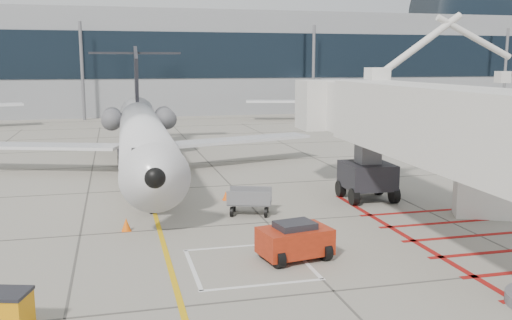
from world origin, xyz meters
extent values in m
plane|color=gray|center=(0.00, 0.00, 0.00)|extent=(260.00, 260.00, 0.00)
cone|color=#F15F0C|center=(-6.12, 4.18, 0.28)|extent=(0.41, 0.41, 0.57)
cone|color=#FF590D|center=(-0.98, 8.59, 0.23)|extent=(0.33, 0.33, 0.46)
cube|color=gray|center=(10.00, 70.00, 7.00)|extent=(180.00, 28.00, 14.00)
cube|color=black|center=(10.00, 55.95, 8.00)|extent=(180.00, 0.10, 6.00)
camera|label=1|loc=(-6.43, -19.73, 7.04)|focal=40.00mm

